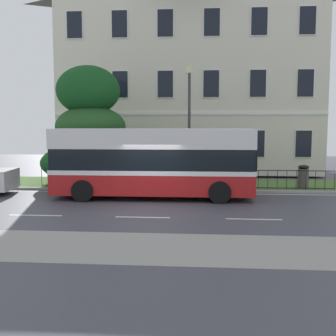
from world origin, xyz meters
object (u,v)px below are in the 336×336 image
evergreen_tree (90,136)px  single_decker_bus (153,162)px  street_lamp_post (189,117)px  litter_bin (303,176)px  georgian_townhouse (190,74)px

evergreen_tree → single_decker_bus: bearing=-41.8°
street_lamp_post → litter_bin: (5.82, -0.12, -2.99)m
georgian_townhouse → litter_bin: 12.70m
single_decker_bus → litter_bin: single_decker_bus is taller
evergreen_tree → single_decker_bus: size_ratio=0.70×
evergreen_tree → street_lamp_post: evergreen_tree is taller
litter_bin → georgian_townhouse: bearing=123.0°
evergreen_tree → street_lamp_post: (5.35, -0.52, 0.98)m
georgian_townhouse → single_decker_bus: bearing=-96.2°
evergreen_tree → litter_bin: evergreen_tree is taller
single_decker_bus → street_lamp_post: 3.85m
georgian_townhouse → street_lamp_post: bearing=-88.6°
evergreen_tree → litter_bin: 11.36m
litter_bin → street_lamp_post: bearing=178.8°
georgian_townhouse → street_lamp_post: georgian_townhouse is taller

